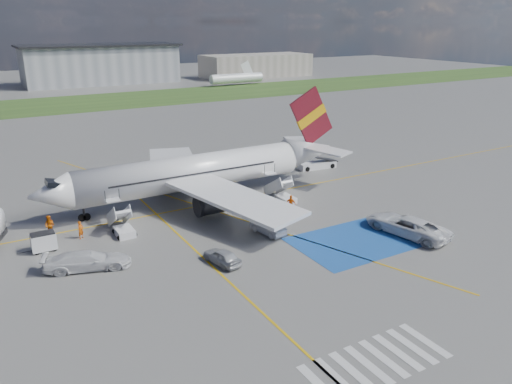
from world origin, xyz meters
TOP-DOWN VIEW (x-y plane):
  - ground at (0.00, 0.00)m, footprint 400.00×400.00m
  - grass_strip at (0.00, 95.00)m, footprint 400.00×30.00m
  - taxiway_line_main at (0.00, 12.00)m, footprint 120.00×0.20m
  - taxiway_line_cross at (-5.00, -10.00)m, footprint 0.20×60.00m
  - taxiway_line_diag at (0.00, 12.00)m, footprint 20.71×56.45m
  - staging_box at (10.00, -4.00)m, footprint 14.00×8.00m
  - crosswalk at (-1.80, -18.00)m, footprint 9.00×4.00m
  - terminal_centre at (20.00, 135.00)m, footprint 48.00×18.00m
  - terminal_east at (75.00, 128.00)m, footprint 40.00×16.00m
  - airliner at (1.51, 14.00)m, footprint 36.81×32.95m
  - airstairs_fwd at (-9.50, 8.70)m, footprint 1.90×5.20m
  - airstairs_aft at (9.00, 8.70)m, footprint 1.90×5.20m
  - gpu_cart at (-16.67, 8.48)m, footprint 2.11×1.38m
  - belt_loader at (20.45, 17.57)m, footprint 5.87×2.64m
  - car_silver_a at (-4.04, -1.76)m, footprint 2.31×4.12m
  - car_silver_b at (2.59, 1.71)m, footprint 2.10×4.27m
  - van_white_a at (14.07, -5.14)m, footprint 4.04×6.84m
  - van_white_b at (-14.12, 2.98)m, footprint 5.65×3.63m
  - crew_fwd at (-13.23, 9.64)m, footprint 0.74×0.71m
  - crew_nose at (-15.61, 12.01)m, footprint 1.20×1.16m
  - crew_aft at (7.65, 5.20)m, footprint 1.08×1.21m

SIDE VIEW (x-z plane):
  - ground at x=0.00m, z-range 0.00..0.00m
  - grass_strip at x=0.00m, z-range 0.00..0.01m
  - taxiway_line_main at x=0.00m, z-range 0.00..0.01m
  - taxiway_line_cross at x=-5.00m, z-range 0.00..0.01m
  - taxiway_line_diag at x=0.00m, z-range 0.00..0.01m
  - staging_box at x=10.00m, z-range 0.00..0.01m
  - crosswalk at x=-1.80m, z-range 0.00..0.01m
  - belt_loader at x=20.45m, z-range -0.43..1.29m
  - airstairs_fwd at x=-9.50m, z-range -1.18..2.42m
  - airstairs_aft at x=9.00m, z-range -1.18..2.42m
  - car_silver_a at x=-4.04m, z-range 0.00..1.33m
  - car_silver_b at x=2.59m, z-range 0.00..1.35m
  - gpu_cart at x=-16.67m, z-range -0.09..1.66m
  - crew_fwd at x=-13.23m, z-range 0.00..1.71m
  - crew_nose at x=-15.61m, z-range 0.00..1.94m
  - crew_aft at x=7.65m, z-range 0.00..1.97m
  - van_white_b at x=-14.12m, z-range 0.00..2.06m
  - van_white_a at x=14.07m, z-range 0.00..2.41m
  - airliner at x=1.51m, z-range -2.57..9.35m
  - terminal_east at x=75.00m, z-range 0.00..8.00m
  - terminal_centre at x=20.00m, z-range 0.00..12.00m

